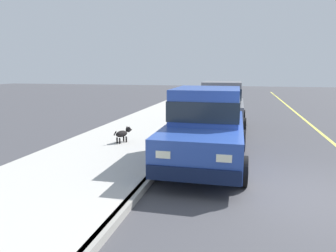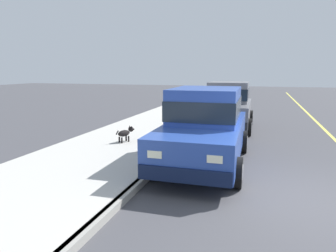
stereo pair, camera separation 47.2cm
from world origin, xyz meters
TOP-DOWN VIEW (x-y plane):
  - ground_plane at (0.00, 0.00)m, footprint 80.00×80.00m
  - curb at (-3.20, 0.00)m, footprint 0.16×64.00m
  - sidewalk at (-5.00, 0.00)m, footprint 3.60×64.00m
  - car_blue_sedan at (-2.21, 1.78)m, footprint 2.08×4.62m
  - car_grey_hatchback at (-2.16, 6.79)m, footprint 1.99×3.82m
  - dog_black at (-4.89, 2.86)m, footprint 0.40×0.70m

SIDE VIEW (x-z plane):
  - ground_plane at x=0.00m, z-range 0.00..0.00m
  - curb at x=-3.20m, z-range 0.00..0.14m
  - sidewalk at x=-5.00m, z-range 0.00..0.14m
  - dog_black at x=-4.89m, z-range 0.18..0.67m
  - car_grey_hatchback at x=-2.16m, z-range 0.04..1.92m
  - car_blue_sedan at x=-2.21m, z-range 0.02..1.94m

